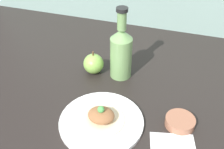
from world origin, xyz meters
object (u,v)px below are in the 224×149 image
plated_food (101,116)px  apple (94,64)px  dipping_bowl (180,122)px  cider_bottle (121,51)px  plate (101,121)px

plated_food → apple: (-11.37, 23.24, 0.91)cm
apple → dipping_bowl: (33.79, -16.82, -2.44)cm
plated_food → cider_bottle: size_ratio=0.53×
cider_bottle → dipping_bowl: (23.72, -18.22, -8.97)cm
plated_food → dipping_bowl: (22.43, 6.42, -1.53)cm
cider_bottle → plated_food: bearing=-87.0°
cider_bottle → dipping_bowl: 31.23cm
apple → dipping_bowl: bearing=-26.5°
plate → apple: size_ratio=2.82×
apple → dipping_bowl: apple is taller
apple → dipping_bowl: size_ratio=1.02×
plated_food → cider_bottle: bearing=93.0°
cider_bottle → apple: 12.09cm
apple → plate: bearing=-63.9°
cider_bottle → dipping_bowl: cider_bottle is taller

